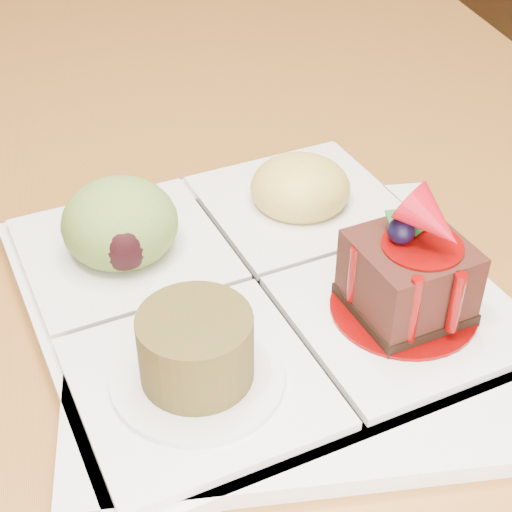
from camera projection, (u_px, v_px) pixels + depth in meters
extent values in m
cube|color=#945F26|center=(66.00, 149.00, 0.73)|extent=(1.00, 1.80, 0.04)
cylinder|color=#945F26|center=(279.00, 88.00, 1.69)|extent=(0.06, 0.06, 0.71)
cylinder|color=black|center=(392.00, 333.00, 1.30)|extent=(0.03, 0.03, 0.41)
cube|color=silver|center=(256.00, 290.00, 0.52)|extent=(0.34, 0.34, 0.01)
cube|color=silver|center=(403.00, 313.00, 0.49)|extent=(0.16, 0.16, 0.01)
cube|color=silver|center=(198.00, 382.00, 0.44)|extent=(0.16, 0.16, 0.01)
cube|color=silver|center=(123.00, 250.00, 0.54)|extent=(0.16, 0.16, 0.01)
cube|color=silver|center=(300.00, 203.00, 0.59)|extent=(0.16, 0.16, 0.01)
cylinder|color=#5F0403|center=(403.00, 308.00, 0.49)|extent=(0.09, 0.09, 0.00)
cube|color=black|center=(404.00, 304.00, 0.49)|extent=(0.08, 0.08, 0.01)
cube|color=#36150E|center=(409.00, 272.00, 0.47)|extent=(0.08, 0.08, 0.04)
cylinder|color=#5F0403|center=(413.00, 244.00, 0.46)|extent=(0.05, 0.05, 0.00)
sphere|color=black|center=(401.00, 230.00, 0.46)|extent=(0.02, 0.02, 0.02)
cone|color=#B10B1A|center=(433.00, 222.00, 0.44)|extent=(0.05, 0.05, 0.04)
cube|color=#134E1B|center=(411.00, 222.00, 0.47)|extent=(0.02, 0.02, 0.01)
cube|color=#134E1B|center=(397.00, 222.00, 0.47)|extent=(0.01, 0.02, 0.01)
cylinder|color=#5F0403|center=(413.00, 310.00, 0.45)|extent=(0.01, 0.01, 0.05)
cylinder|color=#5F0403|center=(456.00, 303.00, 0.45)|extent=(0.01, 0.01, 0.04)
cylinder|color=#5F0403|center=(354.00, 274.00, 0.47)|extent=(0.01, 0.01, 0.04)
cylinder|color=silver|center=(198.00, 376.00, 0.44)|extent=(0.10, 0.10, 0.00)
cylinder|color=#513417|center=(196.00, 347.00, 0.43)|extent=(0.06, 0.06, 0.04)
cylinder|color=#421A0E|center=(195.00, 327.00, 0.42)|extent=(0.05, 0.05, 0.00)
ellipsoid|color=olive|center=(120.00, 223.00, 0.53)|extent=(0.08, 0.08, 0.06)
ellipsoid|color=black|center=(124.00, 246.00, 0.51)|extent=(0.04, 0.03, 0.04)
ellipsoid|color=gold|center=(300.00, 188.00, 0.58)|extent=(0.07, 0.07, 0.04)
cube|color=orange|center=(321.00, 175.00, 0.59)|extent=(0.02, 0.02, 0.02)
cube|color=#4C6E18|center=(286.00, 172.00, 0.59)|extent=(0.02, 0.02, 0.02)
cube|color=orange|center=(279.00, 189.00, 0.57)|extent=(0.02, 0.02, 0.02)
cube|color=#4C6E18|center=(313.00, 194.00, 0.57)|extent=(0.02, 0.02, 0.02)
cube|color=silver|center=(282.00, 316.00, 0.50)|extent=(0.30, 0.30, 0.01)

